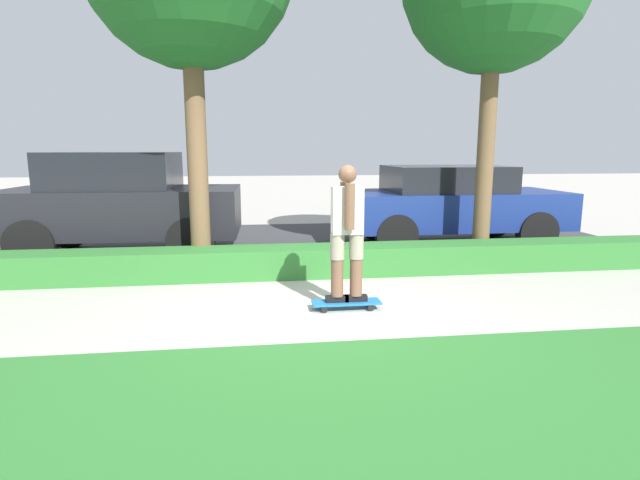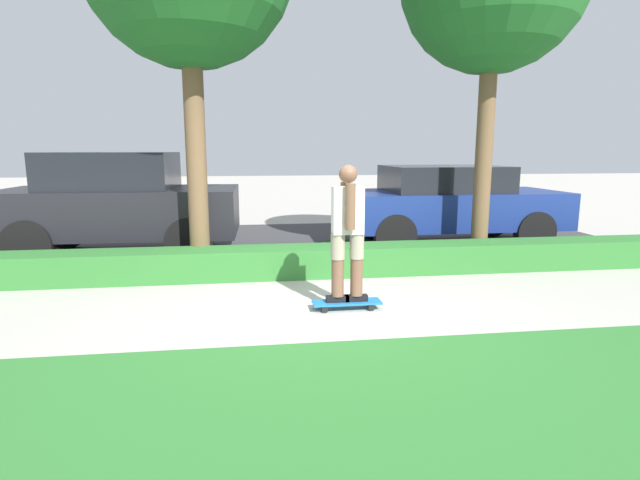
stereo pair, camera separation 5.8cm
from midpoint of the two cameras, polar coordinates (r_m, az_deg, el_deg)
ground_plane at (r=5.75m, az=-0.94°, el=-7.97°), size 60.00×60.00×0.00m
grass_lawn_strip at (r=3.08m, az=6.60°, el=-25.39°), size 13.06×4.00×0.01m
street_asphalt at (r=9.81m, az=-3.93°, el=-0.30°), size 13.06×5.00×0.01m
hedge_row at (r=7.23m, az=-2.49°, el=-2.44°), size 13.06×0.60×0.42m
skateboard at (r=5.75m, az=2.79°, el=-7.18°), size 0.78×0.24×0.09m
skater_person at (r=5.56m, az=2.86°, el=1.10°), size 0.48×0.40×1.55m
parked_car_front at (r=9.15m, az=-22.11°, el=3.96°), size 3.91×1.89×1.76m
parked_car_middle at (r=9.74m, az=14.23°, el=4.11°), size 4.17×1.84×1.51m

